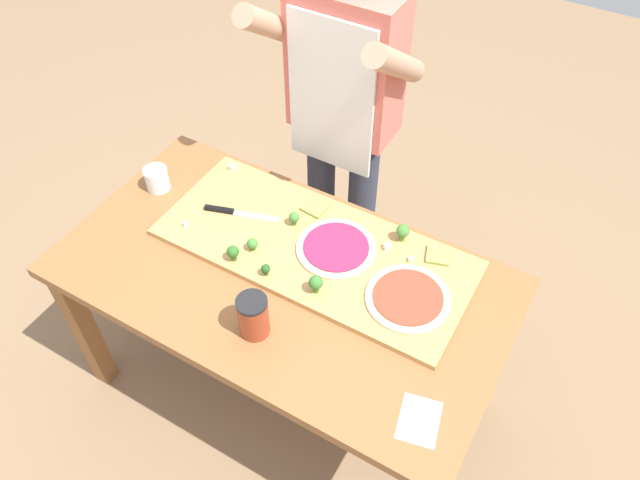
{
  "coord_description": "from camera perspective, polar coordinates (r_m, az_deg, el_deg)",
  "views": [
    {
      "loc": [
        0.77,
        -1.08,
        2.38
      ],
      "look_at": [
        0.05,
        0.17,
        0.79
      ],
      "focal_mm": 34.7,
      "sensor_mm": 36.0,
      "label": 1
    }
  ],
  "objects": [
    {
      "name": "ground_plane",
      "position": [
        2.72,
        -2.78,
        -13.11
      ],
      "size": [
        8.0,
        8.0,
        0.0
      ],
      "primitive_type": "plane",
      "color": "#896B4C"
    },
    {
      "name": "prep_table",
      "position": [
        2.18,
        -3.4,
        -4.78
      ],
      "size": [
        1.54,
        0.84,
        0.75
      ],
      "color": "brown",
      "rests_on": "ground"
    },
    {
      "name": "cutting_board",
      "position": [
        2.15,
        -0.5,
        -0.76
      ],
      "size": [
        1.1,
        0.47,
        0.02
      ],
      "primitive_type": "cube",
      "color": "tan",
      "rests_on": "prep_table"
    },
    {
      "name": "chefs_knife",
      "position": [
        2.27,
        -8.23,
        2.6
      ],
      "size": [
        0.27,
        0.1,
        0.02
      ],
      "color": "#B7BABF",
      "rests_on": "cutting_board"
    },
    {
      "name": "pizza_whole_beet_magenta",
      "position": [
        2.13,
        1.5,
        -0.73
      ],
      "size": [
        0.28,
        0.28,
        0.02
      ],
      "color": "beige",
      "rests_on": "cutting_board"
    },
    {
      "name": "pizza_whole_tomato_red",
      "position": [
        2.01,
        8.11,
        -5.3
      ],
      "size": [
        0.28,
        0.28,
        0.02
      ],
      "color": "beige",
      "rests_on": "cutting_board"
    },
    {
      "name": "pizza_slice_far_right",
      "position": [
        2.15,
        10.83,
        -1.41
      ],
      "size": [
        0.1,
        0.1,
        0.01
      ],
      "primitive_type": "cube",
      "rotation": [
        0.0,
        0.0,
        0.31
      ],
      "color": "#899E4C",
      "rests_on": "cutting_board"
    },
    {
      "name": "pizza_slice_near_right",
      "position": [
        2.27,
        -0.44,
        3.05
      ],
      "size": [
        0.09,
        0.09,
        0.01
      ],
      "primitive_type": "cube",
      "rotation": [
        0.0,
        0.0,
        -0.1
      ],
      "color": "#899E4C",
      "rests_on": "cutting_board"
    },
    {
      "name": "broccoli_floret_back_left",
      "position": [
        2.19,
        -2.41,
        2.07
      ],
      "size": [
        0.04,
        0.04,
        0.06
      ],
      "color": "#487A23",
      "rests_on": "cutting_board"
    },
    {
      "name": "broccoli_floret_front_right",
      "position": [
        2.13,
        -6.25,
        -0.36
      ],
      "size": [
        0.04,
        0.04,
        0.05
      ],
      "color": "#487A23",
      "rests_on": "cutting_board"
    },
    {
      "name": "broccoli_floret_back_mid",
      "position": [
        2.05,
        -5.03,
        -2.7
      ],
      "size": [
        0.03,
        0.03,
        0.05
      ],
      "color": "#2C5915",
      "rests_on": "cutting_board"
    },
    {
      "name": "broccoli_floret_center_right",
      "position": [
        2.1,
        -8.03,
        -1.12
      ],
      "size": [
        0.04,
        0.04,
        0.06
      ],
      "color": "#366618",
      "rests_on": "cutting_board"
    },
    {
      "name": "broccoli_floret_front_mid",
      "position": [
        1.99,
        -0.4,
        -3.99
      ],
      "size": [
        0.05,
        0.05,
        0.07
      ],
      "color": "#3F7220",
      "rests_on": "cutting_board"
    },
    {
      "name": "broccoli_floret_center_left",
      "position": [
        2.15,
        7.64,
        0.78
      ],
      "size": [
        0.05,
        0.05,
        0.07
      ],
      "color": "#487A23",
      "rests_on": "cutting_board"
    },
    {
      "name": "cheese_crumble_a",
      "position": [
        2.45,
        -8.1,
        6.66
      ],
      "size": [
        0.02,
        0.02,
        0.02
      ],
      "primitive_type": "cube",
      "rotation": [
        0.0,
        0.0,
        0.0
      ],
      "color": "white",
      "rests_on": "cutting_board"
    },
    {
      "name": "cheese_crumble_b",
      "position": [
        2.26,
        -12.36,
        1.41
      ],
      "size": [
        0.02,
        0.02,
        0.02
      ],
      "primitive_type": "cube",
      "rotation": [
        0.0,
        0.0,
        1.16
      ],
      "color": "white",
      "rests_on": "cutting_board"
    },
    {
      "name": "cheese_crumble_c",
      "position": [
        2.14,
        6.22,
        -0.59
      ],
      "size": [
        0.03,
        0.03,
        0.02
      ],
      "primitive_type": "cube",
      "rotation": [
        0.0,
        0.0,
        0.71
      ],
      "color": "white",
      "rests_on": "cutting_board"
    },
    {
      "name": "cheese_crumble_d",
      "position": [
        2.12,
        8.37,
        -1.78
      ],
      "size": [
        0.02,
        0.02,
        0.02
      ],
      "primitive_type": "cube",
      "rotation": [
        0.0,
        0.0,
        0.45
      ],
      "color": "silver",
      "rests_on": "cutting_board"
    },
    {
      "name": "flour_cup",
      "position": [
        2.44,
        -14.79,
        5.39
      ],
      "size": [
        0.09,
        0.09,
        0.09
      ],
      "color": "white",
      "rests_on": "prep_table"
    },
    {
      "name": "sauce_jar",
      "position": [
        1.91,
        -6.17,
        -6.98
      ],
      "size": [
        0.1,
        0.1,
        0.15
      ],
      "color": "#99381E",
      "rests_on": "prep_table"
    },
    {
      "name": "recipe_note",
      "position": [
        1.83,
        9.12,
        -16.09
      ],
      "size": [
        0.14,
        0.17,
        0.0
      ],
      "primitive_type": "cube",
      "rotation": [
        0.0,
        0.0,
        0.22
      ],
      "color": "white",
      "rests_on": "prep_table"
    },
    {
      "name": "cook_center",
      "position": [
        2.37,
        2.16,
        12.31
      ],
      "size": [
        0.54,
        0.39,
        1.67
      ],
      "color": "#333847",
      "rests_on": "ground"
    }
  ]
}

